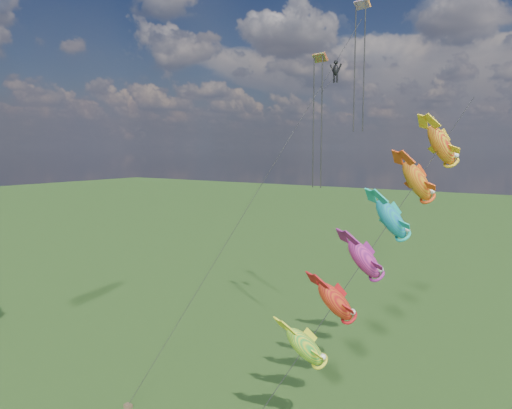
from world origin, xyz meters
The scene contains 2 objects.
fish_windsock_rig centered at (18.96, 11.28, 9.38)m, with size 6.87×14.51×16.68m.
parafoil_rig centered at (12.78, 18.64, 18.57)m, with size 7.05×16.53×23.84m.
Camera 1 is at (27.61, -12.29, 13.92)m, focal length 35.00 mm.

